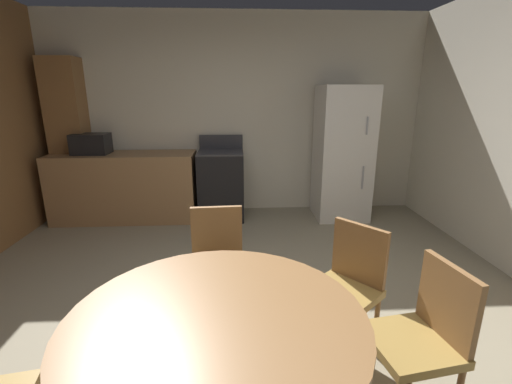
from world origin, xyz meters
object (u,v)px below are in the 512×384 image
object	(u,v)px
chair_north	(217,259)
refrigerator	(342,154)
chair_east	(422,333)
microwave	(91,144)
dining_table	(217,346)
oven_range	(221,184)
chair_northeast	(347,282)

from	to	relation	value
chair_north	refrigerator	bearing A→B (deg)	141.92
refrigerator	chair_east	world-z (taller)	refrigerator
microwave	dining_table	distance (m)	3.80
dining_table	chair_east	size ratio (longest dim) A/B	1.50
oven_range	dining_table	world-z (taller)	oven_range
oven_range	dining_table	bearing A→B (deg)	-88.00
microwave	chair_east	world-z (taller)	microwave
dining_table	chair_northeast	bearing A→B (deg)	40.14
refrigerator	microwave	bearing A→B (deg)	179.13
refrigerator	microwave	size ratio (longest dim) A/B	4.00
chair_east	chair_north	size ratio (longest dim) A/B	1.00
dining_table	chair_north	distance (m)	1.05
microwave	dining_table	size ratio (longest dim) A/B	0.34
refrigerator	dining_table	bearing A→B (deg)	-114.77
oven_range	microwave	xyz separation A→B (m)	(-1.66, -0.00, 0.56)
chair_east	chair_north	world-z (taller)	same
microwave	chair_north	xyz separation A→B (m)	(1.72, -2.28, -0.53)
dining_table	chair_north	xyz separation A→B (m)	(-0.05, 1.05, -0.11)
dining_table	chair_north	size ratio (longest dim) A/B	1.50
refrigerator	chair_east	size ratio (longest dim) A/B	2.02
oven_range	microwave	world-z (taller)	microwave
dining_table	refrigerator	bearing A→B (deg)	65.23
oven_range	dining_table	xyz separation A→B (m)	(0.12, -3.33, 0.14)
chair_north	chair_northeast	world-z (taller)	same
chair_east	chair_northeast	world-z (taller)	same
dining_table	chair_northeast	xyz separation A→B (m)	(0.80, 0.68, -0.11)
dining_table	chair_north	world-z (taller)	chair_north
oven_range	chair_northeast	bearing A→B (deg)	-70.95
refrigerator	dining_table	distance (m)	3.62
oven_range	chair_northeast	xyz separation A→B (m)	(0.92, -2.66, 0.03)
dining_table	chair_east	bearing A→B (deg)	9.15
chair_east	chair_northeast	bearing A→B (deg)	-74.51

